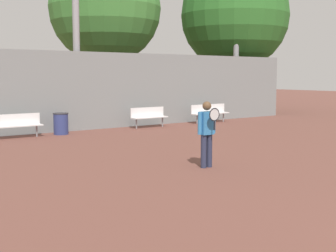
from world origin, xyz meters
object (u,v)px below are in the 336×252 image
Objects in this scene: tree_dark_dense at (235,16)px; tennis_player at (207,131)px; light_pole_center_back at (237,2)px; tree_green_tall at (105,8)px; bench_courtside_far at (209,111)px; bench_adjacent_court at (149,115)px; trash_bin at (61,124)px; bench_courtside_near at (15,123)px.

tennis_player is at bearing -136.62° from tree_dark_dense.
light_pole_center_back is 6.97m from tree_green_tall.
tree_green_tall is at bearing 149.25° from light_pole_center_back.
bench_courtside_far is 3.46m from bench_adjacent_court.
tree_dark_dense is at bearing 15.72° from trash_bin.
trash_bin is (-3.96, 0.06, -0.12)m from bench_adjacent_court.
tennis_player is at bearing -114.95° from bench_adjacent_court.
bench_adjacent_court is at bearing -157.28° from tree_dark_dense.
bench_courtside_far is at bearing -0.43° from trash_bin.
tree_dark_dense is at bearing 47.80° from light_pole_center_back.
tennis_player is at bearing -88.31° from trash_bin.
bench_courtside_near is 1.13× the size of bench_adjacent_court.
light_pole_center_back is at bearing -132.20° from tree_dark_dense.
tennis_player is 10.76m from bench_courtside_far.
bench_adjacent_court is at bearing -99.99° from tree_green_tall.
tree_green_tall reaches higher than tennis_player.
bench_adjacent_court is (-3.46, -0.00, -0.00)m from bench_courtside_far.
bench_adjacent_court is 0.19× the size of tree_dark_dense.
bench_courtside_near is at bearing -165.93° from tree_dark_dense.
tree_dark_dense is (7.59, -1.79, -0.01)m from tree_green_tall.
tennis_player is 0.18× the size of tree_dark_dense.
bench_adjacent_court is 3.97m from trash_bin.
tennis_player is 8.08m from trash_bin.
tennis_player is at bearing -76.00° from bench_courtside_near.
light_pole_center_back is at bearing 8.11° from bench_courtside_near.
tree_dark_dense is (5.07, 3.57, 5.15)m from bench_courtside_far.
tree_green_tall is at bearing 38.81° from bench_courtside_near.
bench_courtside_far is at bearing 0.01° from bench_adjacent_court.
tennis_player is at bearing -137.35° from light_pole_center_back.
tree_green_tall reaches higher than bench_adjacent_court.
tree_dark_dense is (12.26, 11.58, 4.78)m from tennis_player.
bench_courtside_far is 6.81m from light_pole_center_back.
trash_bin is at bearing 1.82° from bench_courtside_near.
tree_green_tall reaches higher than bench_courtside_far.
tree_green_tall is (6.67, 5.36, 5.16)m from bench_courtside_near.
light_pole_center_back is 12.42m from trash_bin.
bench_courtside_far is 8.06m from tree_dark_dense.
bench_courtside_near is 15.57m from tree_dark_dense.
tennis_player is 8.26m from bench_courtside_near.
trash_bin is at bearing 179.18° from bench_adjacent_court.
bench_courtside_far is (7.18, 8.01, -0.37)m from tennis_player.
tree_green_tall is (-5.98, 3.56, -0.42)m from light_pole_center_back.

